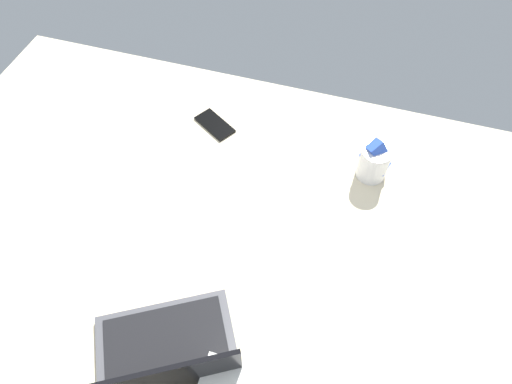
% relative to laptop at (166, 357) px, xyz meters
% --- Properties ---
extents(bed_mattress, '(1.80, 1.40, 0.18)m').
position_rel_laptop_xyz_m(bed_mattress, '(0.10, -0.32, -0.13)').
color(bed_mattress, beige).
rests_on(bed_mattress, ground).
extents(laptop, '(0.40, 0.36, 0.23)m').
position_rel_laptop_xyz_m(laptop, '(0.00, 0.00, 0.00)').
color(laptop, '#4C4C51').
rests_on(laptop, bed_mattress).
extents(snack_cup, '(0.10, 0.09, 0.14)m').
position_rel_laptop_xyz_m(snack_cup, '(-0.37, -0.71, 0.01)').
color(snack_cup, silver).
rests_on(snack_cup, bed_mattress).
extents(cell_phone, '(0.15, 0.13, 0.01)m').
position_rel_laptop_xyz_m(cell_phone, '(0.16, -0.76, -0.04)').
color(cell_phone, black).
rests_on(cell_phone, bed_mattress).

